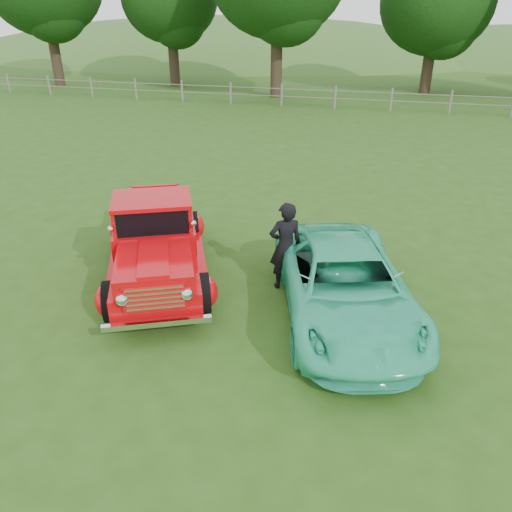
% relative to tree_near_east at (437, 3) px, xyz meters
% --- Properties ---
extents(ground, '(140.00, 140.00, 0.00)m').
position_rel_tree_near_east_xyz_m(ground, '(-5.00, -29.00, -5.25)').
color(ground, '#294B14').
rests_on(ground, ground).
extents(distant_hills, '(116.00, 60.00, 18.00)m').
position_rel_tree_near_east_xyz_m(distant_hills, '(-9.08, 30.46, -9.80)').
color(distant_hills, '#376625').
rests_on(distant_hills, ground).
extents(fence_line, '(48.00, 0.12, 1.20)m').
position_rel_tree_near_east_xyz_m(fence_line, '(-5.00, -7.00, -4.64)').
color(fence_line, slate).
rests_on(fence_line, ground).
extents(tree_near_east, '(6.80, 6.80, 8.33)m').
position_rel_tree_near_east_xyz_m(tree_near_east, '(0.00, 0.00, 0.00)').
color(tree_near_east, black).
rests_on(tree_near_east, ground).
extents(red_pickup, '(3.68, 5.26, 1.78)m').
position_rel_tree_near_east_xyz_m(red_pickup, '(-6.32, -27.06, -4.45)').
color(red_pickup, black).
rests_on(red_pickup, ground).
extents(teal_sedan, '(3.50, 5.17, 1.32)m').
position_rel_tree_near_east_xyz_m(teal_sedan, '(-2.40, -27.62, -4.59)').
color(teal_sedan, '#33CC97').
rests_on(teal_sedan, ground).
extents(man, '(0.79, 0.70, 1.82)m').
position_rel_tree_near_east_xyz_m(man, '(-3.66, -26.81, -4.34)').
color(man, black).
rests_on(man, ground).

